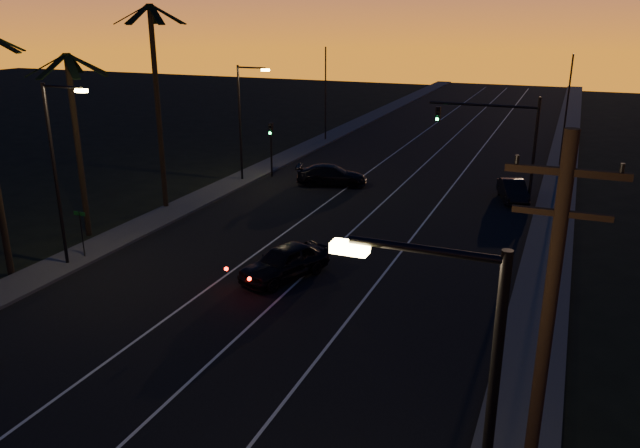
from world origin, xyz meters
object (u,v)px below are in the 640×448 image
at_px(lead_car, 284,262).
at_px(right_car, 513,191).
at_px(signal_mast, 498,129).
at_px(utility_pole, 543,358).
at_px(cross_car, 331,175).

xyz_separation_m(lead_car, right_car, (8.69, 17.52, -0.12)).
bearing_deg(signal_mast, right_car, 9.78).
height_order(utility_pole, cross_car, utility_pole).
bearing_deg(utility_pole, lead_car, 133.08).
height_order(signal_mast, cross_car, signal_mast).
relative_size(signal_mast, right_car, 1.60).
distance_m(utility_pole, right_car, 30.73).
relative_size(lead_car, cross_car, 1.01).
bearing_deg(lead_car, cross_car, 103.67).
bearing_deg(signal_mast, lead_car, -113.17).
distance_m(lead_car, right_car, 19.56).
height_order(signal_mast, lead_car, signal_mast).
bearing_deg(cross_car, lead_car, -76.33).
bearing_deg(right_car, cross_car, -176.27).
relative_size(lead_car, right_car, 1.25).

